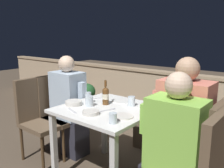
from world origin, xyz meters
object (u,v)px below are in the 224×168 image
Objects in this scene: person_coral_top at (180,131)px; beer_bottle at (106,95)px; chair_left_near at (40,111)px; chair_right_near at (199,165)px; potted_plant at (87,101)px; person_green_blouse at (170,150)px; chair_left_far at (59,106)px; person_blue_shirt at (70,106)px; chair_right_far at (204,147)px.

beer_bottle is at bearing -173.48° from person_coral_top.
chair_left_near and chair_right_near have the same top height.
chair_left_near is 1.05m from potted_plant.
person_green_blouse is 0.94× the size of person_coral_top.
person_green_blouse is 1.72× the size of potted_plant.
person_green_blouse reaches higher than chair_right_near.
chair_left_far is at bearing 87.73° from chair_left_near.
chair_left_near reaches higher than potted_plant.
person_blue_shirt is at bearing 174.77° from beer_bottle.
chair_right_far is at bearing 61.64° from person_green_blouse.
chair_right_near is at bearing -47.36° from person_coral_top.
chair_left_far is 1.85m from chair_right_near.
person_blue_shirt is at bearing -57.62° from potted_plant.
chair_left_near is 3.84× the size of beer_bottle.
person_blue_shirt reaches higher than person_green_blouse.
person_coral_top reaches higher than person_green_blouse.
beer_bottle is (-1.01, 0.20, 0.29)m from chair_right_near.
person_coral_top reaches higher than potted_plant.
chair_left_far is at bearing -179.03° from chair_right_far.
chair_left_far is 0.79× the size of person_blue_shirt.
person_blue_shirt is (0.21, 0.00, 0.05)m from chair_left_far.
chair_right_near is 1.37× the size of potted_plant.
chair_right_near is at bearing -25.59° from potted_plant.
person_coral_top is at bearing 180.00° from chair_right_far.
person_green_blouse reaches higher than chair_left_far.
person_blue_shirt is 0.65m from beer_bottle.
beer_bottle reaches higher than chair_left_near.
chair_left_near and chair_right_far have the same top height.
chair_left_near is 0.79× the size of person_blue_shirt.
beer_bottle is 0.36× the size of potted_plant.
person_coral_top reaches higher than chair_left_near.
person_blue_shirt is at bearing -178.90° from chair_right_far.
person_blue_shirt reaches higher than potted_plant.
chair_left_near is 1.00× the size of chair_right_far.
person_coral_top is at bearing 10.80° from chair_left_near.
potted_plant is at bearing 143.45° from beer_bottle.
chair_left_far is 1.00× the size of chair_right_far.
person_green_blouse is (1.63, 0.01, 0.04)m from chair_left_near.
person_coral_top is at bearing 132.64° from chair_right_near.
person_coral_top is (1.35, 0.03, 0.03)m from person_blue_shirt.
person_coral_top is (-0.27, 0.29, 0.08)m from chair_right_near.
chair_right_far is 3.84× the size of beer_bottle.
chair_right_far is at bearing 5.10° from beer_bottle.
person_green_blouse is at bearing -9.09° from chair_left_far.
person_green_blouse is at bearing -14.25° from beer_bottle.
person_coral_top is 5.15× the size of beer_bottle.
person_green_blouse is at bearing -10.43° from person_blue_shirt.
person_coral_top reaches higher than chair_right_near.
person_coral_top is at bearing 1.10° from chair_left_far.
person_blue_shirt is at bearing 50.51° from chair_left_near.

